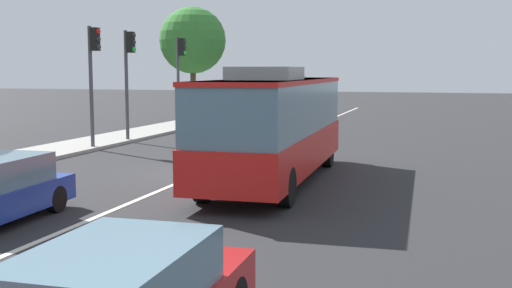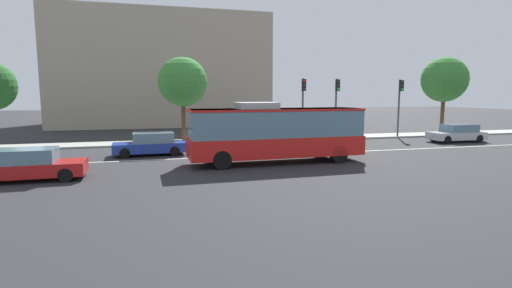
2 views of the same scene
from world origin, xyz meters
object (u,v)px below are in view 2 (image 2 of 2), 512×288
object	(u,v)px
traffic_light_near_corner	(303,98)
traffic_light_mid_block	(400,98)
transit_bus	(276,131)
sedan_blue	(151,144)
traffic_light_far_corner	(337,98)
street_tree_kerbside_right	(444,80)
sedan_red	(30,165)
sedan_silver	(457,133)
street_tree_kerbside_centre	(183,82)

from	to	relation	value
traffic_light_near_corner	traffic_light_mid_block	size ratio (longest dim) A/B	1.00
transit_bus	sedan_blue	xyz separation A→B (m)	(-6.96, 4.65, -1.09)
transit_bus	sedan_blue	bearing A→B (deg)	144.52
traffic_light_far_corner	street_tree_kerbside_right	size ratio (longest dim) A/B	0.69
sedan_red	traffic_light_near_corner	world-z (taller)	traffic_light_near_corner
sedan_red	sedan_silver	bearing A→B (deg)	11.89
traffic_light_far_corner	street_tree_kerbside_right	bearing A→B (deg)	101.98
sedan_red	traffic_light_mid_block	xyz separation A→B (m)	(26.83, 10.92, 2.84)
street_tree_kerbside_centre	traffic_light_near_corner	bearing A→B (deg)	-6.41
sedan_silver	traffic_light_mid_block	xyz separation A→B (m)	(-2.71, 4.01, 2.84)
transit_bus	traffic_light_far_corner	bearing A→B (deg)	46.25
traffic_light_mid_block	sedan_silver	bearing A→B (deg)	36.74
transit_bus	traffic_light_mid_block	xyz separation A→B (m)	(14.62, 9.41, 1.75)
transit_bus	traffic_light_near_corner	bearing A→B (deg)	58.49
traffic_light_near_corner	traffic_light_far_corner	bearing A→B (deg)	94.73
sedan_blue	street_tree_kerbside_centre	world-z (taller)	street_tree_kerbside_centre
transit_bus	street_tree_kerbside_centre	distance (m)	11.72
sedan_silver	traffic_light_far_corner	distance (m)	10.18
sedan_blue	street_tree_kerbside_right	world-z (taller)	street_tree_kerbside_right
sedan_silver	street_tree_kerbside_right	size ratio (longest dim) A/B	0.61
street_tree_kerbside_centre	traffic_light_far_corner	bearing A→B (deg)	-5.12
transit_bus	sedan_blue	distance (m)	8.43
sedan_blue	transit_bus	bearing A→B (deg)	143.53
transit_bus	sedan_silver	bearing A→B (deg)	15.57
traffic_light_near_corner	traffic_light_mid_block	xyz separation A→B (m)	(9.28, 0.08, 0.00)
sedan_silver	sedan_red	distance (m)	30.34
transit_bus	traffic_light_far_corner	distance (m)	12.61
street_tree_kerbside_right	street_tree_kerbside_centre	bearing A→B (deg)	-178.34
traffic_light_far_corner	street_tree_kerbside_right	distance (m)	12.60
sedan_silver	transit_bus	bearing A→B (deg)	18.90
traffic_light_near_corner	street_tree_kerbside_centre	size ratio (longest dim) A/B	0.76
sedan_blue	street_tree_kerbside_centre	distance (m)	7.54
sedan_silver	traffic_light_near_corner	world-z (taller)	traffic_light_near_corner
transit_bus	traffic_light_mid_block	size ratio (longest dim) A/B	1.94
sedan_blue	traffic_light_mid_block	world-z (taller)	traffic_light_mid_block
sedan_silver	street_tree_kerbside_centre	world-z (taller)	street_tree_kerbside_centre
traffic_light_near_corner	sedan_red	bearing A→B (deg)	-52.64
traffic_light_mid_block	sedan_red	bearing A→B (deg)	-65.15
sedan_blue	traffic_light_mid_block	distance (m)	22.27
traffic_light_mid_block	traffic_light_far_corner	size ratio (longest dim) A/B	1.00
sedan_silver	street_tree_kerbside_centre	bearing A→B (deg)	-11.41
traffic_light_mid_block	street_tree_kerbside_right	size ratio (longest dim) A/B	0.69
transit_bus	street_tree_kerbside_right	distance (m)	23.76
traffic_light_far_corner	transit_bus	bearing A→B (deg)	-38.67
street_tree_kerbside_right	traffic_light_far_corner	bearing A→B (deg)	-171.36
transit_bus	traffic_light_near_corner	xyz separation A→B (m)	(5.34, 9.32, 1.75)
sedan_red	street_tree_kerbside_centre	size ratio (longest dim) A/B	0.67
traffic_light_near_corner	street_tree_kerbside_centre	world-z (taller)	street_tree_kerbside_centre
transit_bus	street_tree_kerbside_right	world-z (taller)	street_tree_kerbside_right
traffic_light_far_corner	street_tree_kerbside_centre	distance (m)	12.89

